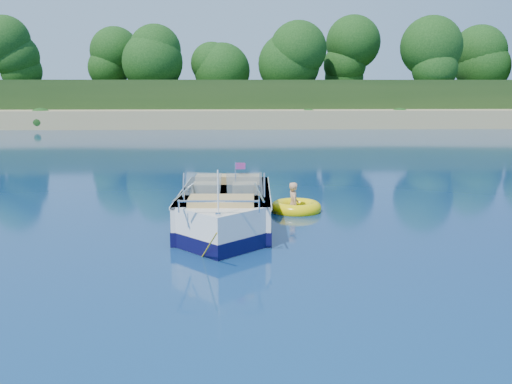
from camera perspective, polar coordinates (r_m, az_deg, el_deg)
ground at (r=12.72m, az=-5.22°, el=-5.58°), size 160.00×160.00×0.00m
shoreline at (r=76.02m, az=-2.56°, el=8.70°), size 170.00×59.00×6.00m
treeline at (r=53.25m, az=-2.79°, el=12.79°), size 150.00×7.12×8.19m
motorboat at (r=14.19m, az=-3.12°, el=-2.14°), size 2.40×6.31×2.10m
tow_tube at (r=16.30m, az=4.02°, el=-1.58°), size 1.65×1.65×0.38m
boy at (r=16.33m, az=3.73°, el=-1.92°), size 0.42×0.76×1.42m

